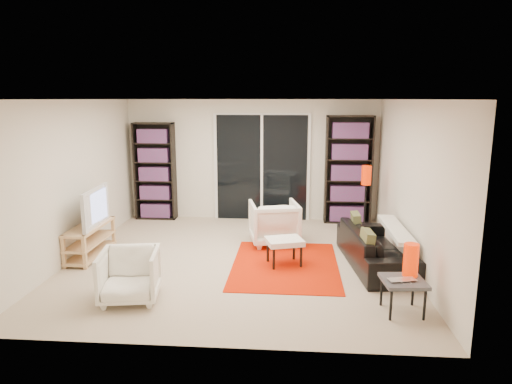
{
  "coord_description": "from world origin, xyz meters",
  "views": [
    {
      "loc": [
        0.78,
        -6.55,
        2.41
      ],
      "look_at": [
        0.25,
        0.3,
        1.0
      ],
      "focal_mm": 32.0,
      "sensor_mm": 36.0,
      "label": 1
    }
  ],
  "objects_px": {
    "floor_lamp": "(366,183)",
    "tv_stand": "(90,240)",
    "armchair_front": "(130,275)",
    "bookshelf_right": "(348,170)",
    "armchair_back": "(274,223)",
    "side_table": "(403,283)",
    "bookshelf_left": "(155,171)",
    "ottoman": "(284,243)",
    "sofa": "(376,247)"
  },
  "relations": [
    {
      "from": "armchair_back",
      "to": "ottoman",
      "type": "height_order",
      "value": "armchair_back"
    },
    {
      "from": "armchair_front",
      "to": "ottoman",
      "type": "distance_m",
      "value": 2.29
    },
    {
      "from": "floor_lamp",
      "to": "armchair_front",
      "type": "bearing_deg",
      "value": -137.35
    },
    {
      "from": "bookshelf_right",
      "to": "armchair_front",
      "type": "relative_size",
      "value": 3.03
    },
    {
      "from": "bookshelf_left",
      "to": "ottoman",
      "type": "bearing_deg",
      "value": -43.12
    },
    {
      "from": "side_table",
      "to": "floor_lamp",
      "type": "relative_size",
      "value": 0.4
    },
    {
      "from": "bookshelf_left",
      "to": "bookshelf_right",
      "type": "xyz_separation_m",
      "value": [
        3.85,
        -0.0,
        0.07
      ]
    },
    {
      "from": "sofa",
      "to": "armchair_back",
      "type": "distance_m",
      "value": 1.79
    },
    {
      "from": "side_table",
      "to": "floor_lamp",
      "type": "xyz_separation_m",
      "value": [
        0.04,
        3.08,
        0.59
      ]
    },
    {
      "from": "sofa",
      "to": "tv_stand",
      "type": "bearing_deg",
      "value": 82.74
    },
    {
      "from": "bookshelf_right",
      "to": "tv_stand",
      "type": "xyz_separation_m",
      "value": [
        -4.2,
        -2.34,
        -0.79
      ]
    },
    {
      "from": "armchair_back",
      "to": "armchair_front",
      "type": "distance_m",
      "value": 2.88
    },
    {
      "from": "bookshelf_right",
      "to": "sofa",
      "type": "relative_size",
      "value": 1.11
    },
    {
      "from": "bookshelf_right",
      "to": "armchair_front",
      "type": "distance_m",
      "value": 4.95
    },
    {
      "from": "sofa",
      "to": "ottoman",
      "type": "relative_size",
      "value": 3.08
    },
    {
      "from": "tv_stand",
      "to": "ottoman",
      "type": "relative_size",
      "value": 1.88
    },
    {
      "from": "bookshelf_left",
      "to": "sofa",
      "type": "xyz_separation_m",
      "value": [
        3.98,
        -2.41,
        -0.7
      ]
    },
    {
      "from": "bookshelf_left",
      "to": "ottoman",
      "type": "height_order",
      "value": "bookshelf_left"
    },
    {
      "from": "armchair_front",
      "to": "floor_lamp",
      "type": "bearing_deg",
      "value": 33.41
    },
    {
      "from": "tv_stand",
      "to": "sofa",
      "type": "relative_size",
      "value": 0.61
    },
    {
      "from": "ottoman",
      "to": "floor_lamp",
      "type": "distance_m",
      "value": 2.25
    },
    {
      "from": "bookshelf_left",
      "to": "side_table",
      "type": "distance_m",
      "value": 5.65
    },
    {
      "from": "tv_stand",
      "to": "sofa",
      "type": "height_order",
      "value": "sofa"
    },
    {
      "from": "floor_lamp",
      "to": "side_table",
      "type": "bearing_deg",
      "value": -90.66
    },
    {
      "from": "armchair_front",
      "to": "tv_stand",
      "type": "bearing_deg",
      "value": 118.66
    },
    {
      "from": "armchair_front",
      "to": "side_table",
      "type": "xyz_separation_m",
      "value": [
        3.22,
        -0.08,
        0.04
      ]
    },
    {
      "from": "bookshelf_right",
      "to": "ottoman",
      "type": "xyz_separation_m",
      "value": [
        -1.2,
        -2.48,
        -0.71
      ]
    },
    {
      "from": "armchair_front",
      "to": "bookshelf_left",
      "type": "bearing_deg",
      "value": 92.63
    },
    {
      "from": "armchair_front",
      "to": "floor_lamp",
      "type": "height_order",
      "value": "floor_lamp"
    },
    {
      "from": "tv_stand",
      "to": "ottoman",
      "type": "distance_m",
      "value": 3.01
    },
    {
      "from": "bookshelf_right",
      "to": "armchair_back",
      "type": "relative_size",
      "value": 2.63
    },
    {
      "from": "bookshelf_right",
      "to": "armchair_back",
      "type": "height_order",
      "value": "bookshelf_right"
    },
    {
      "from": "sofa",
      "to": "armchair_front",
      "type": "height_order",
      "value": "armchair_front"
    },
    {
      "from": "tv_stand",
      "to": "side_table",
      "type": "bearing_deg",
      "value": -19.77
    },
    {
      "from": "sofa",
      "to": "armchair_back",
      "type": "bearing_deg",
      "value": 52.01
    },
    {
      "from": "tv_stand",
      "to": "side_table",
      "type": "xyz_separation_m",
      "value": [
        4.38,
        -1.57,
        0.09
      ]
    },
    {
      "from": "bookshelf_left",
      "to": "bookshelf_right",
      "type": "bearing_deg",
      "value": -0.0
    },
    {
      "from": "bookshelf_right",
      "to": "bookshelf_left",
      "type": "bearing_deg",
      "value": 180.0
    },
    {
      "from": "tv_stand",
      "to": "ottoman",
      "type": "bearing_deg",
      "value": -2.63
    },
    {
      "from": "floor_lamp",
      "to": "tv_stand",
      "type": "bearing_deg",
      "value": -161.12
    },
    {
      "from": "sofa",
      "to": "ottoman",
      "type": "xyz_separation_m",
      "value": [
        -1.33,
        -0.07,
        0.07
      ]
    },
    {
      "from": "sofa",
      "to": "side_table",
      "type": "relative_size",
      "value": 3.76
    },
    {
      "from": "floor_lamp",
      "to": "ottoman",
      "type": "bearing_deg",
      "value": -130.52
    },
    {
      "from": "floor_lamp",
      "to": "sofa",
      "type": "bearing_deg",
      "value": -92.76
    },
    {
      "from": "floor_lamp",
      "to": "bookshelf_right",
      "type": "bearing_deg",
      "value": 104.08
    },
    {
      "from": "tv_stand",
      "to": "floor_lamp",
      "type": "distance_m",
      "value": 4.71
    },
    {
      "from": "bookshelf_right",
      "to": "armchair_front",
      "type": "height_order",
      "value": "bookshelf_right"
    },
    {
      "from": "bookshelf_right",
      "to": "armchair_front",
      "type": "bearing_deg",
      "value": -128.46
    },
    {
      "from": "armchair_front",
      "to": "floor_lamp",
      "type": "relative_size",
      "value": 0.55
    },
    {
      "from": "tv_stand",
      "to": "sofa",
      "type": "bearing_deg",
      "value": -0.86
    }
  ]
}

